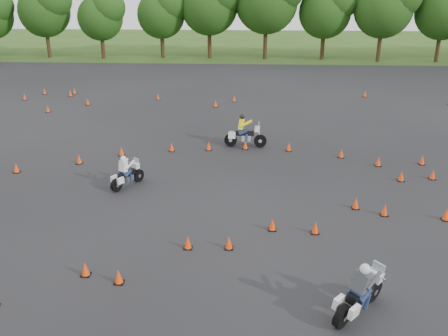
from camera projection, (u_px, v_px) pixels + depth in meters
name	position (u px, v px, depth m)	size (l,w,h in m)	color
ground	(218.00, 239.00, 18.14)	(140.00, 140.00, 0.00)	#2D5119
asphalt_pad	(226.00, 176.00, 23.71)	(62.00, 62.00, 0.00)	black
treeline	(277.00, 21.00, 48.45)	(87.21, 32.40, 10.86)	#1E4212
traffic_cones	(212.00, 172.00, 23.61)	(35.77, 33.07, 0.45)	#FD3F0A
rider_grey	(359.00, 286.00, 13.87)	(2.34, 0.72, 1.80)	#3E4045
rider_yellow	(245.00, 131.00, 27.33)	(2.34, 0.72, 1.81)	yellow
rider_white	(127.00, 171.00, 22.31)	(1.95, 0.60, 1.51)	silver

